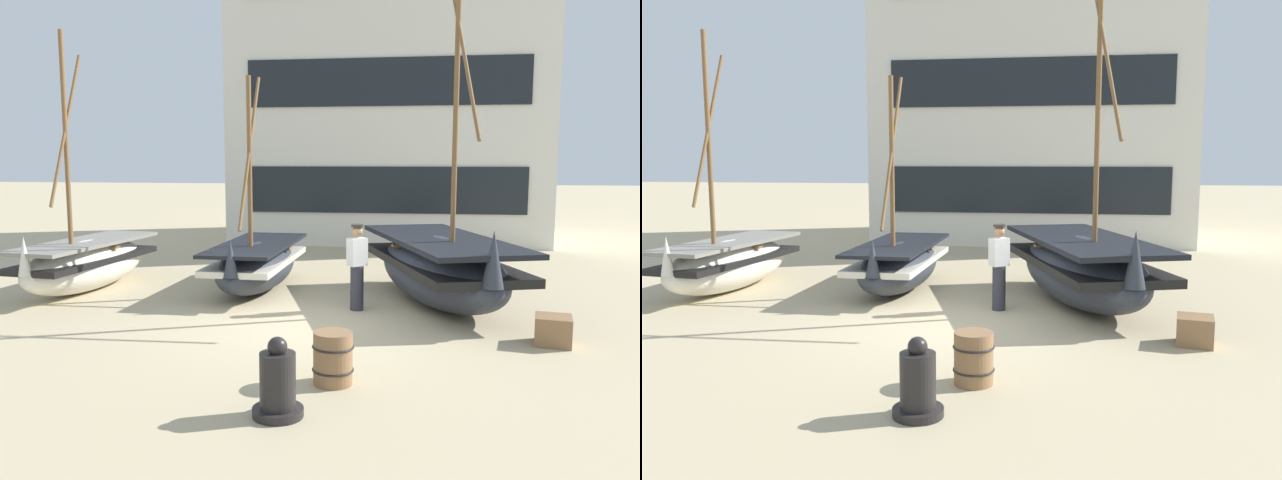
# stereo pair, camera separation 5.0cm
# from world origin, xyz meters

# --- Properties ---
(ground_plane) EXTENTS (120.00, 120.00, 0.00)m
(ground_plane) POSITION_xyz_m (0.00, 0.00, 0.00)
(ground_plane) COLOR tan
(fishing_boat_near_left) EXTENTS (1.82, 4.15, 5.59)m
(fishing_boat_near_left) POSITION_xyz_m (-5.48, 2.26, 0.63)
(fishing_boat_near_left) COLOR silver
(fishing_boat_near_left) RESTS_ON ground
(fishing_boat_centre_large) EXTENTS (3.37, 5.42, 7.66)m
(fishing_boat_centre_large) POSITION_xyz_m (2.32, 2.01, 0.76)
(fishing_boat_centre_large) COLOR #2D333D
(fishing_boat_centre_large) RESTS_ON ground
(fishing_boat_far_right) EXTENTS (1.61, 4.10, 4.73)m
(fishing_boat_far_right) POSITION_xyz_m (-1.70, 2.84, 0.60)
(fishing_boat_far_right) COLOR #2D333D
(fishing_boat_far_right) RESTS_ON ground
(fisherman_by_hull) EXTENTS (0.41, 0.41, 1.68)m
(fisherman_by_hull) POSITION_xyz_m (0.69, 1.24, 0.83)
(fisherman_by_hull) COLOR #33333D
(fisherman_by_hull) RESTS_ON ground
(capstan_winch) EXTENTS (0.60, 0.60, 0.94)m
(capstan_winch) POSITION_xyz_m (0.22, -3.98, 0.37)
(capstan_winch) COLOR black
(capstan_winch) RESTS_ON ground
(wooden_barrel) EXTENTS (0.56, 0.56, 0.70)m
(wooden_barrel) POSITION_xyz_m (0.72, -2.85, 0.35)
(wooden_barrel) COLOR olive
(wooden_barrel) RESTS_ON ground
(cargo_crate) EXTENTS (0.65, 0.65, 0.46)m
(cargo_crate) POSITION_xyz_m (3.98, -0.61, 0.23)
(cargo_crate) COLOR olive
(cargo_crate) RESTS_ON ground
(harbor_building_main) EXTENTS (11.23, 6.05, 10.68)m
(harbor_building_main) POSITION_xyz_m (0.86, 12.89, 5.35)
(harbor_building_main) COLOR silver
(harbor_building_main) RESTS_ON ground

